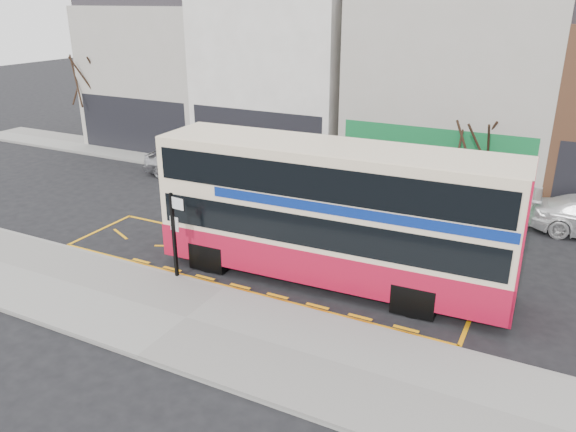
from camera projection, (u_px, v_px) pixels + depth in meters
The scene contains 14 objects.
ground at pixel (231, 286), 17.50m from camera, with size 120.00×120.00×0.00m, color black.
pavement at pixel (186, 319), 15.57m from camera, with size 40.00×4.00×0.15m, color gray.
kerb at pixel (224, 290), 17.16m from camera, with size 40.00×0.15×0.15m, color gray.
far_pavement at pixel (356, 186), 26.60m from camera, with size 50.00×3.00×0.15m, color gray.
road_markings at pixel (257, 266), 18.83m from camera, with size 14.00×3.40×0.01m, color #FCA70D, non-canonical shape.
terrace_far_left at pixel (173, 61), 33.91m from camera, with size 8.00×8.01×10.80m.
terrace_left at pixel (291, 59), 30.34m from camera, with size 8.00×8.01×11.80m.
terrace_green_shop at pixel (460, 73), 26.61m from camera, with size 9.00×8.01×11.30m.
double_decker_bus at pixel (333, 212), 17.09m from camera, with size 11.08×2.98×4.39m.
bus_stop_post at pixel (175, 227), 17.23m from camera, with size 0.68×0.17×2.78m.
car_silver at pixel (188, 162), 27.95m from camera, with size 1.77×4.40×1.50m, color #B1B0B6.
car_grey at pixel (371, 189), 24.36m from camera, with size 1.37×3.92×1.29m, color #383A3F.
street_tree_left at pixel (89, 67), 32.67m from camera, with size 3.16×3.16×6.81m.
street_tree_right at pixel (476, 132), 23.04m from camera, with size 2.21×2.21×4.77m.
Camera 1 is at (8.65, -12.99, 8.41)m, focal length 35.00 mm.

